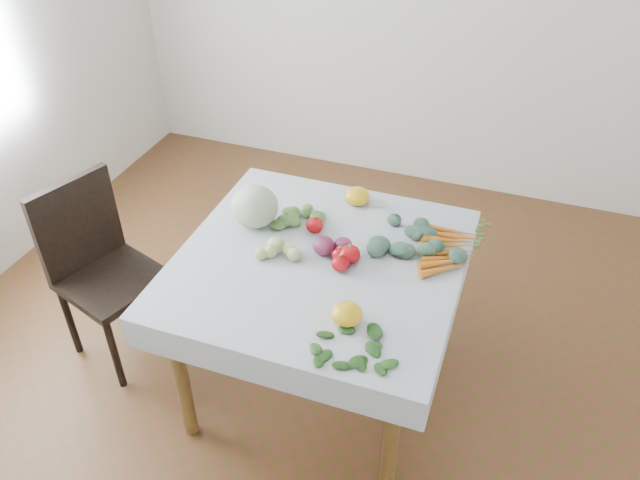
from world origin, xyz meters
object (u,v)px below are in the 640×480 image
object	(u,v)px
cabbage	(255,206)
heirloom_back	(357,196)
chair	(98,260)
table	(319,278)
carrot_bunch	(448,249)

from	to	relation	value
cabbage	heirloom_back	xyz separation A→B (m)	(0.37, 0.30, -0.05)
chair	heirloom_back	size ratio (longest dim) A/B	8.08
table	chair	distance (m)	1.07
cabbage	carrot_bunch	xyz separation A→B (m)	(0.82, 0.08, -0.07)
table	heirloom_back	bearing A→B (deg)	86.72
chair	carrot_bunch	xyz separation A→B (m)	(1.54, 0.30, 0.26)
carrot_bunch	chair	bearing A→B (deg)	-169.13
table	cabbage	distance (m)	0.41
table	carrot_bunch	xyz separation A→B (m)	(0.48, 0.22, 0.12)
table	heirloom_back	size ratio (longest dim) A/B	8.95
chair	heirloom_back	distance (m)	1.23
heirloom_back	table	bearing A→B (deg)	-93.28
heirloom_back	carrot_bunch	size ratio (longest dim) A/B	0.31
cabbage	heirloom_back	world-z (taller)	cabbage
table	chair	bearing A→B (deg)	-175.95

